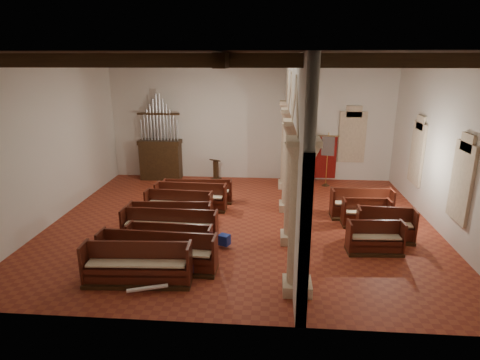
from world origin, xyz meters
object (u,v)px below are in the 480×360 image
(lectern, at_px, (216,171))
(processional_banner, at_px, (327,169))
(pipe_organ, at_px, (161,152))
(aisle_pew_0, at_px, (375,242))
(nave_pew_0, at_px, (138,270))

(lectern, distance_m, processional_banner, 5.46)
(pipe_organ, height_order, processional_banner, pipe_organ)
(processional_banner, relative_size, aisle_pew_0, 1.49)
(pipe_organ, bearing_deg, processional_banner, -4.01)
(aisle_pew_0, bearing_deg, nave_pew_0, -163.93)
(pipe_organ, distance_m, lectern, 2.94)
(nave_pew_0, bearing_deg, lectern, 82.34)
(pipe_organ, xyz_separation_m, lectern, (2.80, -0.01, -0.91))
(lectern, xyz_separation_m, nave_pew_0, (-0.77, -9.92, -0.08))
(processional_banner, relative_size, nave_pew_0, 0.89)
(pipe_organ, relative_size, lectern, 3.95)
(pipe_organ, bearing_deg, nave_pew_0, -78.47)
(lectern, height_order, nave_pew_0, nave_pew_0)
(nave_pew_0, bearing_deg, aisle_pew_0, 15.80)
(pipe_organ, height_order, lectern, pipe_organ)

